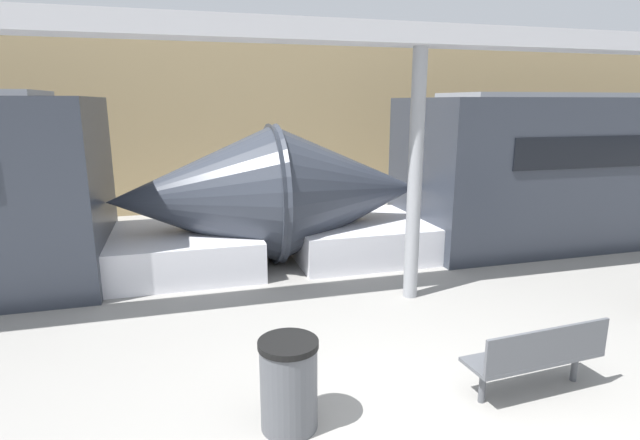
% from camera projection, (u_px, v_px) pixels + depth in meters
% --- Properties ---
extents(station_wall, '(56.00, 0.20, 5.00)m').
position_uv_depth(station_wall, '(250.00, 121.00, 13.96)').
color(station_wall, tan).
rests_on(station_wall, ground_plane).
extents(bench_near, '(1.55, 0.54, 0.81)m').
position_uv_depth(bench_near, '(539.00, 354.00, 5.17)').
color(bench_near, '#4C4F54').
rests_on(bench_near, ground_plane).
extents(trash_bin, '(0.57, 0.57, 0.89)m').
position_uv_depth(trash_bin, '(289.00, 384.00, 4.66)').
color(trash_bin, '#4C4F54').
rests_on(trash_bin, ground_plane).
extents(support_column_near, '(0.22, 0.22, 3.79)m').
position_uv_depth(support_column_near, '(415.00, 178.00, 7.52)').
color(support_column_near, gray).
rests_on(support_column_near, ground_plane).
extents(canopy_beam, '(28.00, 0.60, 0.28)m').
position_uv_depth(canopy_beam, '(421.00, 35.00, 7.05)').
color(canopy_beam, '#B7B7BC').
rests_on(canopy_beam, support_column_near).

